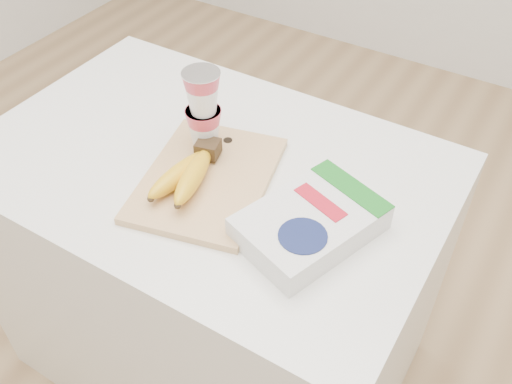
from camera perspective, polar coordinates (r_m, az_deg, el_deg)
table at (r=1.53m, az=-4.10°, el=-8.14°), size 1.04×0.69×0.78m
cutting_board at (r=1.19m, az=-4.86°, el=1.32°), size 0.32×0.39×0.02m
bananas at (r=1.16m, az=-6.76°, el=1.97°), size 0.10×0.22×0.06m
yogurt_stack at (r=1.21m, az=-5.32°, el=8.39°), size 0.08×0.08×0.19m
cereal_box at (r=1.07m, az=5.45°, el=-3.12°), size 0.25×0.31×0.06m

